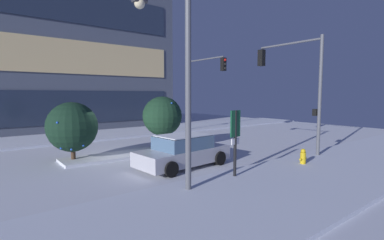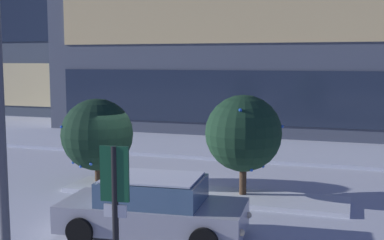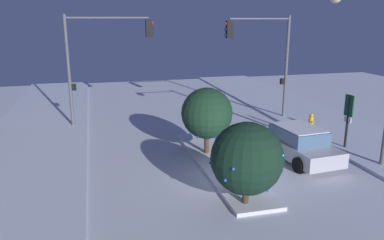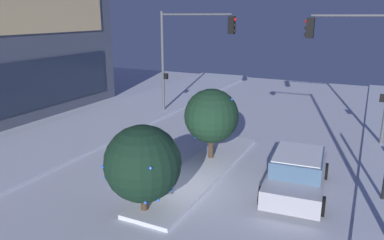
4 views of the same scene
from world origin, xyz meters
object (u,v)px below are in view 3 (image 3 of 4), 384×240
at_px(car_near, 298,143).
at_px(decorated_tree_left_of_median, 247,159).
at_px(parking_info_sign, 348,115).
at_px(traffic_light_corner_far_right, 101,51).
at_px(traffic_light_corner_near_right, 264,50).
at_px(fire_hydrant, 311,120).
at_px(decorated_tree_median, 207,113).
at_px(street_lamp_arched, 377,55).

bearing_deg(car_near, decorated_tree_left_of_median, 127.67).
bearing_deg(parking_info_sign, decorated_tree_left_of_median, 25.61).
distance_m(traffic_light_corner_far_right, parking_info_sign, 13.74).
height_order(car_near, traffic_light_corner_near_right, traffic_light_corner_near_right).
bearing_deg(traffic_light_corner_near_right, fire_hydrant, 131.70).
bearing_deg(decorated_tree_median, fire_hydrant, -67.52).
height_order(car_near, fire_hydrant, car_near).
distance_m(car_near, fire_hydrant, 5.59).
bearing_deg(decorated_tree_left_of_median, street_lamp_arched, -73.69).
relative_size(parking_info_sign, decorated_tree_left_of_median, 0.92).
bearing_deg(parking_info_sign, decorated_tree_median, -13.08).
bearing_deg(decorated_tree_left_of_median, car_near, -47.59).
xyz_separation_m(car_near, parking_info_sign, (0.44, -2.86, 1.03)).
bearing_deg(car_near, parking_info_sign, -85.98).
xyz_separation_m(decorated_tree_median, decorated_tree_left_of_median, (-5.12, 0.16, -0.30)).
relative_size(decorated_tree_median, decorated_tree_left_of_median, 1.08).
distance_m(traffic_light_corner_far_right, street_lamp_arched, 14.32).
distance_m(car_near, street_lamp_arched, 5.02).
bearing_deg(street_lamp_arched, traffic_light_corner_far_right, -45.58).
height_order(car_near, parking_info_sign, parking_info_sign).
bearing_deg(fire_hydrant, traffic_light_corner_far_right, 73.36).
relative_size(traffic_light_corner_near_right, decorated_tree_median, 1.98).
bearing_deg(traffic_light_corner_far_right, parking_info_sign, -33.74).
bearing_deg(traffic_light_corner_near_right, decorated_tree_left_of_median, 62.74).
bearing_deg(street_lamp_arched, decorated_tree_median, -30.97).
bearing_deg(traffic_light_corner_far_right, decorated_tree_left_of_median, -70.18).
bearing_deg(decorated_tree_median, car_near, -108.81).
distance_m(traffic_light_corner_near_right, decorated_tree_left_of_median, 12.15).
xyz_separation_m(car_near, decorated_tree_median, (1.35, 3.97, 1.34)).
bearing_deg(traffic_light_corner_near_right, parking_info_sign, 103.77).
height_order(street_lamp_arched, fire_hydrant, street_lamp_arched).
height_order(fire_hydrant, decorated_tree_left_of_median, decorated_tree_left_of_median).
xyz_separation_m(traffic_light_corner_near_right, decorated_tree_median, (-5.42, 5.28, -2.32)).
relative_size(car_near, decorated_tree_median, 1.45).
bearing_deg(traffic_light_corner_far_right, car_near, -43.52).
relative_size(traffic_light_corner_near_right, decorated_tree_left_of_median, 2.15).
relative_size(traffic_light_corner_near_right, street_lamp_arched, 0.87).
bearing_deg(parking_info_sign, fire_hydrant, -103.43).
bearing_deg(traffic_light_corner_far_right, decorated_tree_median, -56.37).
relative_size(traffic_light_corner_far_right, decorated_tree_left_of_median, 2.17).
xyz_separation_m(traffic_light_corner_far_right, parking_info_sign, (-7.48, -11.20, -2.71)).
xyz_separation_m(fire_hydrant, decorated_tree_left_of_median, (-8.18, 7.54, 1.34)).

